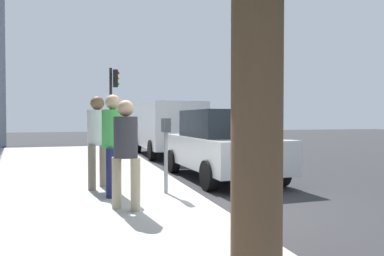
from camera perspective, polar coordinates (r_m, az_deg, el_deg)
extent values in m
plane|color=#2B2B2D|center=(6.42, 3.38, -12.59)|extent=(80.00, 80.00, 0.00)
cube|color=#A8A59E|center=(6.10, -24.92, -12.74)|extent=(28.00, 6.00, 0.15)
cylinder|color=gray|center=(7.14, -3.96, -5.25)|extent=(0.07, 0.07, 1.15)
cube|color=#383D42|center=(6.99, -3.79, 0.41)|extent=(0.16, 0.11, 0.26)
cube|color=#383D42|center=(7.19, -4.15, 0.44)|extent=(0.16, 0.11, 0.26)
cube|color=#268C33|center=(7.00, -3.31, 0.58)|extent=(0.10, 0.01, 0.10)
cube|color=#268C33|center=(7.20, -3.68, 0.60)|extent=(0.10, 0.01, 0.10)
cylinder|color=#191E4C|center=(7.24, -11.43, -6.28)|extent=(0.15, 0.15, 0.87)
cylinder|color=#191E4C|center=(6.86, -12.24, -6.71)|extent=(0.15, 0.15, 0.87)
cylinder|color=green|center=(6.98, -11.86, -0.11)|extent=(0.40, 0.40, 0.69)
sphere|color=tan|center=(6.99, -11.88, 3.84)|extent=(0.27, 0.27, 0.27)
cylinder|color=tan|center=(6.08, -11.32, -8.11)|extent=(0.15, 0.15, 0.80)
cylinder|color=tan|center=(5.85, -8.53, -8.47)|extent=(0.15, 0.15, 0.80)
cylinder|color=#333338|center=(5.88, -9.98, -1.37)|extent=(0.37, 0.37, 0.63)
sphere|color=tan|center=(5.88, -10.00, 2.94)|extent=(0.25, 0.25, 0.25)
cylinder|color=#726656|center=(8.03, -13.27, -5.50)|extent=(0.15, 0.15, 0.88)
cylinder|color=#726656|center=(7.70, -14.88, -5.81)|extent=(0.15, 0.15, 0.88)
cylinder|color=silver|center=(7.81, -14.09, 0.10)|extent=(0.40, 0.40, 0.70)
sphere|color=brown|center=(7.81, -14.11, 3.66)|extent=(0.27, 0.27, 0.27)
cube|color=silver|center=(9.77, 4.36, -3.53)|extent=(4.46, 1.98, 0.76)
cube|color=black|center=(9.55, 4.83, 0.68)|extent=(2.25, 1.76, 0.68)
cylinder|color=black|center=(10.86, -2.86, -5.04)|extent=(0.67, 0.24, 0.66)
cylinder|color=black|center=(11.45, 5.63, -4.71)|extent=(0.67, 0.24, 0.66)
cylinder|color=black|center=(8.17, 2.57, -7.19)|extent=(0.67, 0.24, 0.66)
cylinder|color=black|center=(8.94, 13.16, -6.48)|extent=(0.67, 0.24, 0.66)
cube|color=silver|center=(15.82, -3.86, 0.44)|extent=(5.21, 2.04, 1.80)
cylinder|color=black|center=(17.34, -8.19, -2.46)|extent=(0.76, 0.23, 0.76)
cylinder|color=black|center=(17.72, -2.10, -2.36)|extent=(0.76, 0.23, 0.76)
cylinder|color=black|center=(14.01, -6.08, -3.38)|extent=(0.76, 0.23, 0.76)
cylinder|color=black|center=(14.49, 1.33, -3.21)|extent=(0.76, 0.23, 0.76)
cylinder|color=brown|center=(2.35, 9.76, 0.55)|extent=(0.32, 0.32, 2.74)
cylinder|color=black|center=(16.78, -12.16, 2.76)|extent=(0.12, 0.12, 3.60)
cube|color=black|center=(16.88, -11.50, 7.35)|extent=(0.24, 0.20, 0.76)
sphere|color=red|center=(16.92, -11.13, 8.15)|extent=(0.14, 0.14, 0.14)
sphere|color=orange|center=(16.89, -11.12, 7.34)|extent=(0.14, 0.14, 0.14)
sphere|color=green|center=(16.87, -11.12, 6.53)|extent=(0.14, 0.14, 0.14)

